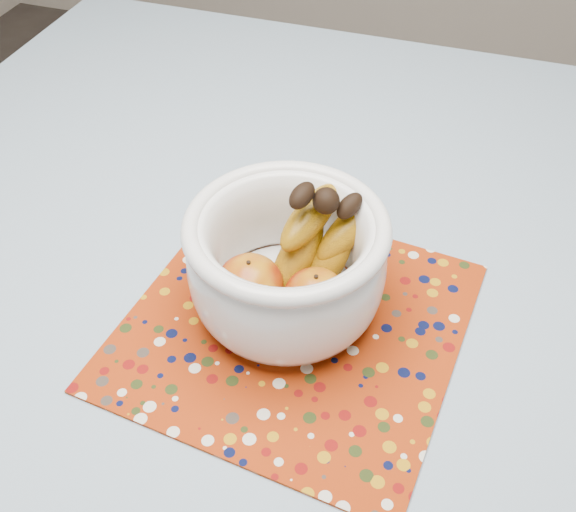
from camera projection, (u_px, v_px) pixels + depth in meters
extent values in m
plane|color=#2D2826|center=(277.00, 507.00, 1.44)|extent=(4.00, 4.00, 0.00)
cube|color=brown|center=(271.00, 267.00, 0.93)|extent=(1.20, 1.20, 0.04)
cylinder|color=brown|center=(143.00, 182.00, 1.67)|extent=(0.06, 0.06, 0.71)
cube|color=slate|center=(271.00, 254.00, 0.91)|extent=(1.32, 1.32, 0.01)
cube|color=#8C2707|center=(294.00, 325.00, 0.82)|extent=(0.42, 0.42, 0.00)
cylinder|color=white|center=(287.00, 303.00, 0.83)|extent=(0.12, 0.12, 0.01)
cylinder|color=white|center=(287.00, 296.00, 0.82)|extent=(0.17, 0.17, 0.01)
torus|color=white|center=(287.00, 227.00, 0.74)|extent=(0.23, 0.23, 0.02)
ellipsoid|color=#6B0D04|center=(250.00, 285.00, 0.78)|extent=(0.08, 0.08, 0.07)
ellipsoid|color=#6B0D04|center=(315.00, 298.00, 0.77)|extent=(0.07, 0.07, 0.07)
sphere|color=black|center=(326.00, 201.00, 0.75)|extent=(0.03, 0.03, 0.03)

